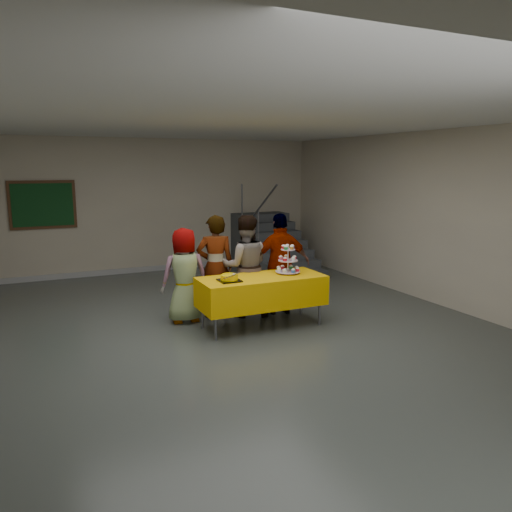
{
  "coord_description": "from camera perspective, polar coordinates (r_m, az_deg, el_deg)",
  "views": [
    {
      "loc": [
        -2.42,
        -6.24,
        2.39
      ],
      "look_at": [
        0.67,
        0.5,
        1.05
      ],
      "focal_mm": 35.0,
      "sensor_mm": 36.0,
      "label": 1
    }
  ],
  "objects": [
    {
      "name": "bear_cake",
      "position": [
        7.13,
        -3.07,
        -2.42
      ],
      "size": [
        0.32,
        0.36,
        0.12
      ],
      "color": "black",
      "rests_on": "bake_table"
    },
    {
      "name": "cupcake_stand",
      "position": [
        7.63,
        3.67,
        -0.68
      ],
      "size": [
        0.38,
        0.38,
        0.44
      ],
      "color": "silver",
      "rests_on": "bake_table"
    },
    {
      "name": "schoolchild_c",
      "position": [
        7.96,
        -1.26,
        -1.16
      ],
      "size": [
        0.93,
        0.82,
        1.63
      ],
      "primitive_type": "imported",
      "rotation": [
        0.0,
        0.0,
        2.86
      ],
      "color": "#5C5C65",
      "rests_on": "ground"
    },
    {
      "name": "schoolchild_b",
      "position": [
        7.94,
        -4.66,
        -1.19
      ],
      "size": [
        0.68,
        0.53,
        1.64
      ],
      "primitive_type": "imported",
      "rotation": [
        0.0,
        0.0,
        2.89
      ],
      "color": "slate",
      "rests_on": "ground"
    },
    {
      "name": "noticeboard",
      "position": [
        11.24,
        -23.2,
        5.4
      ],
      "size": [
        1.3,
        0.05,
        1.0
      ],
      "color": "#472B16",
      "rests_on": "ground"
    },
    {
      "name": "bake_table",
      "position": [
        7.46,
        0.64,
        -3.98
      ],
      "size": [
        1.88,
        0.78,
        0.77
      ],
      "color": "#595960",
      "rests_on": "ground"
    },
    {
      "name": "staircase",
      "position": [
        11.72,
        1.63,
        0.92
      ],
      "size": [
        1.3,
        2.4,
        2.04
      ],
      "color": "#424447",
      "rests_on": "ground"
    },
    {
      "name": "schoolchild_a",
      "position": [
        7.74,
        -8.15,
        -2.2
      ],
      "size": [
        0.74,
        0.5,
        1.47
      ],
      "primitive_type": "imported",
      "rotation": [
        0.0,
        0.0,
        3.09
      ],
      "color": "slate",
      "rests_on": "ground"
    },
    {
      "name": "room_shell",
      "position": [
        6.72,
        -3.51,
        8.01
      ],
      "size": [
        10.0,
        10.04,
        3.02
      ],
      "color": "#4C514C",
      "rests_on": "ground"
    },
    {
      "name": "schoolchild_d",
      "position": [
        8.11,
        2.85,
        -0.9
      ],
      "size": [
        1.03,
        0.61,
        1.65
      ],
      "primitive_type": "imported",
      "rotation": [
        0.0,
        0.0,
        2.92
      ],
      "color": "slate",
      "rests_on": "ground"
    }
  ]
}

